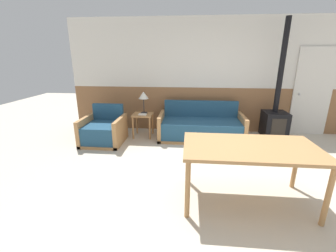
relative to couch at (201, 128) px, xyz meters
The scene contains 10 objects.
ground_plane 2.06m from the couch, 79.21° to the right, with size 16.00×16.00×0.00m, color beige.
wall_back 1.32m from the couch, 58.59° to the left, with size 7.20×0.06×2.70m.
couch is the anchor object (origin of this frame).
armchair 2.18m from the couch, 167.71° to the right, with size 0.85×0.86×0.79m.
side_table 1.36m from the couch, behind, with size 0.45×0.45×0.54m.
table_lamp 1.50m from the couch, behind, with size 0.23×0.23×0.51m.
book_stack 1.37m from the couch, behind, with size 0.19×0.12×0.02m.
dining_table 2.41m from the couch, 78.17° to the right, with size 1.64×0.90×0.77m.
wood_stove 1.64m from the couch, ahead, with size 0.49×0.52×2.58m.
entry_door 2.74m from the couch, 12.50° to the left, with size 0.86×0.09×2.03m.
Camera 1 is at (-0.67, -2.95, 1.83)m, focal length 24.00 mm.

